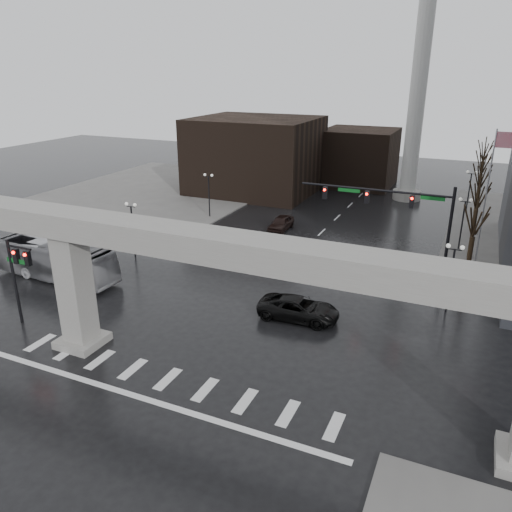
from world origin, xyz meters
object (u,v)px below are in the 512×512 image
object	(u,v)px
city_bus	(55,260)
far_car	(281,223)
pickup_truck	(299,309)
signal_mast_arm	(400,210)

from	to	relation	value
city_bus	far_car	bearing A→B (deg)	-29.28
far_car	city_bus	bearing A→B (deg)	-121.73
pickup_truck	city_bus	bearing A→B (deg)	90.77
signal_mast_arm	city_bus	bearing A→B (deg)	-155.52
pickup_truck	far_car	xyz separation A→B (m)	(-8.50, 18.24, -0.03)
city_bus	far_car	size ratio (longest dim) A/B	2.59
signal_mast_arm	city_bus	size ratio (longest dim) A/B	1.07
pickup_truck	far_car	size ratio (longest dim) A/B	1.28
city_bus	pickup_truck	bearing A→B (deg)	-83.80
pickup_truck	city_bus	world-z (taller)	city_bus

